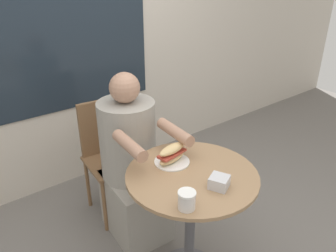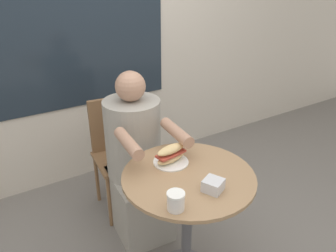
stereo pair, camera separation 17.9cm
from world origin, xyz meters
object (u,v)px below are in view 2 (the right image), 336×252
(sandwich_on_plate, at_px, (171,155))
(seated_diner, at_px, (137,168))
(cafe_table, at_px, (188,205))
(drink_cup, at_px, (176,201))
(diner_chair, at_px, (117,144))

(sandwich_on_plate, bearing_deg, seated_diner, 93.57)
(cafe_table, bearing_deg, drink_cup, -136.78)
(seated_diner, height_order, drink_cup, seated_diner)
(drink_cup, bearing_deg, cafe_table, 43.22)
(diner_chair, distance_m, sandwich_on_plate, 0.80)
(diner_chair, bearing_deg, sandwich_on_plate, 95.99)
(seated_diner, height_order, sandwich_on_plate, seated_diner)
(sandwich_on_plate, bearing_deg, diner_chair, 91.05)
(seated_diner, bearing_deg, cafe_table, 99.11)
(cafe_table, relative_size, drink_cup, 8.58)
(seated_diner, relative_size, sandwich_on_plate, 5.92)
(seated_diner, distance_m, sandwich_on_plate, 0.50)
(sandwich_on_plate, distance_m, drink_cup, 0.39)
(diner_chair, height_order, sandwich_on_plate, diner_chair)
(seated_diner, relative_size, drink_cup, 13.39)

